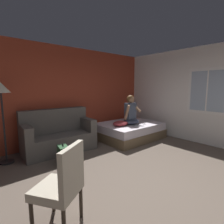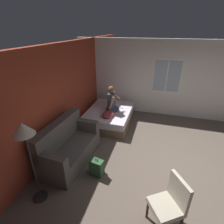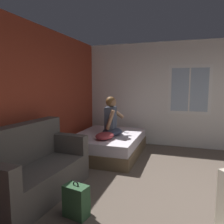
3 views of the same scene
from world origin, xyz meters
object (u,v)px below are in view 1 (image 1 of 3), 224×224
(person_seated, at_px, (131,112))
(floor_lamp, at_px, (1,95))
(bed, at_px, (129,131))
(side_chair, at_px, (62,184))
(cell_phone, at_px, (144,124))
(couch, at_px, (58,135))
(throw_pillow, at_px, (121,123))
(backpack, at_px, (64,156))

(person_seated, distance_m, floor_lamp, 3.31)
(bed, distance_m, floor_lamp, 3.52)
(side_chair, height_order, cell_phone, side_chair)
(bed, height_order, floor_lamp, floor_lamp)
(couch, xyz_separation_m, cell_phone, (2.39, -0.79, 0.09))
(side_chair, distance_m, person_seated, 3.58)
(side_chair, relative_size, throw_pillow, 2.04)
(floor_lamp, bearing_deg, throw_pillow, -10.74)
(floor_lamp, bearing_deg, backpack, -44.53)
(person_seated, height_order, floor_lamp, floor_lamp)
(bed, xyz_separation_m, couch, (-2.13, 0.42, 0.16))
(floor_lamp, bearing_deg, cell_phone, -12.72)
(person_seated, relative_size, backpack, 1.91)
(backpack, distance_m, throw_pillow, 1.99)
(throw_pillow, relative_size, cell_phone, 3.33)
(person_seated, height_order, backpack, person_seated)
(person_seated, xyz_separation_m, floor_lamp, (-3.21, 0.55, 0.59))
(person_seated, height_order, throw_pillow, person_seated)
(bed, height_order, person_seated, person_seated)
(backpack, xyz_separation_m, floor_lamp, (-0.88, 0.87, 1.24))
(side_chair, xyz_separation_m, cell_phone, (3.37, 1.60, -0.05))
(couch, xyz_separation_m, backpack, (-0.27, -0.86, -0.20))
(couch, relative_size, floor_lamp, 1.03)
(bed, relative_size, floor_lamp, 1.12)
(couch, height_order, cell_phone, couch)
(cell_phone, bearing_deg, couch, 13.87)
(backpack, distance_m, floor_lamp, 1.75)
(person_seated, bearing_deg, couch, 165.46)
(person_seated, relative_size, cell_phone, 6.08)
(bed, relative_size, throw_pillow, 3.95)
(backpack, bearing_deg, couch, 72.75)
(person_seated, relative_size, throw_pillow, 1.82)
(bed, xyz_separation_m, floor_lamp, (-3.28, 0.43, 1.19))
(throw_pillow, height_order, cell_phone, throw_pillow)
(backpack, xyz_separation_m, cell_phone, (2.65, 0.07, 0.29))
(throw_pillow, bearing_deg, cell_phone, -20.07)
(bed, distance_m, person_seated, 0.61)
(backpack, bearing_deg, throw_pillow, 9.89)
(couch, bearing_deg, bed, -11.08)
(person_seated, distance_m, throw_pillow, 0.49)
(couch, height_order, person_seated, person_seated)
(floor_lamp, bearing_deg, couch, -0.62)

